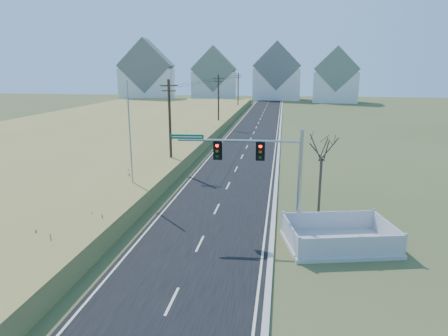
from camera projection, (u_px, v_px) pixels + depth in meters
ground at (206, 231)px, 25.23m from camera, size 260.00×260.00×0.00m
road at (258, 124)px, 73.21m from camera, size 8.00×180.00×0.06m
curb at (281, 125)px, 72.61m from camera, size 0.30×180.00×0.18m
reed_marsh at (111, 126)px, 66.88m from camera, size 38.00×110.00×1.30m
utility_pole_near at (170, 124)px, 39.42m from camera, size 1.80×0.26×9.00m
utility_pole_mid at (218, 101)px, 68.21m from camera, size 1.80×0.26×9.00m
utility_pole_far at (238, 91)px, 97.01m from camera, size 1.80×0.26×9.00m
condo_nw at (147, 76)px, 124.74m from camera, size 17.69×13.38×19.05m
condo_nnw at (214, 78)px, 129.77m from camera, size 14.93×11.17×17.03m
condo_n at (277, 76)px, 130.60m from camera, size 15.27×10.20×18.54m
condo_ne at (336, 79)px, 120.55m from camera, size 14.12×10.51×16.52m
traffic_signal_mast at (270, 169)px, 24.25m from camera, size 8.19×0.73×6.52m
fence_enclosure at (339, 241)px, 23.11m from camera, size 6.83×5.39×1.38m
open_sign at (316, 253)px, 21.40m from camera, size 0.53×0.13×0.66m
flagpole at (131, 153)px, 30.83m from camera, size 0.41×0.41×9.18m
bare_tree at (322, 146)px, 26.99m from camera, size 2.29×2.29×6.06m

